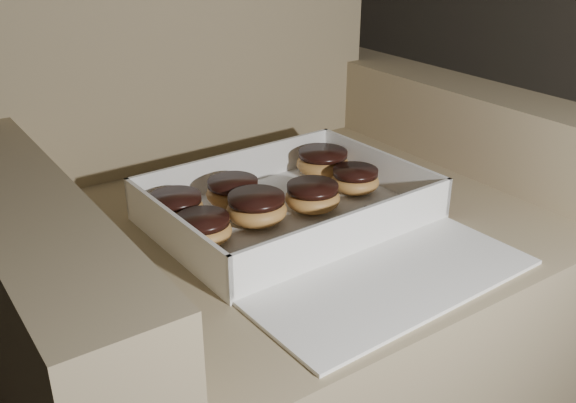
% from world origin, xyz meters
% --- Properties ---
extents(armchair, '(0.86, 0.73, 0.90)m').
position_xyz_m(armchair, '(0.45, -0.20, 0.28)').
color(armchair, '#937E5E').
rests_on(armchair, floor).
extents(bakery_box, '(0.38, 0.44, 0.06)m').
position_xyz_m(bakery_box, '(0.43, -0.32, 0.41)').
color(bakery_box, white).
rests_on(bakery_box, armchair).
extents(donut_a, '(0.07, 0.07, 0.04)m').
position_xyz_m(donut_a, '(0.56, -0.27, 0.43)').
color(donut_a, '#C88746').
rests_on(donut_a, bakery_box).
extents(donut_b, '(0.08, 0.08, 0.04)m').
position_xyz_m(donut_b, '(0.47, -0.29, 0.43)').
color(donut_b, '#C88746').
rests_on(donut_b, bakery_box).
extents(donut_c, '(0.08, 0.08, 0.04)m').
position_xyz_m(donut_c, '(0.38, -0.28, 0.43)').
color(donut_c, '#C88746').
rests_on(donut_c, bakery_box).
extents(donut_d, '(0.09, 0.09, 0.04)m').
position_xyz_m(donut_d, '(0.56, -0.19, 0.43)').
color(donut_d, '#C88746').
rests_on(donut_d, bakery_box).
extents(donut_e, '(0.08, 0.08, 0.04)m').
position_xyz_m(donut_e, '(0.29, -0.29, 0.43)').
color(donut_e, '#C88746').
rests_on(donut_e, bakery_box).
extents(donut_f, '(0.08, 0.08, 0.04)m').
position_xyz_m(donut_f, '(0.38, -0.21, 0.43)').
color(donut_f, '#C88746').
rests_on(donut_f, bakery_box).
extents(donut_g, '(0.08, 0.08, 0.04)m').
position_xyz_m(donut_g, '(0.29, -0.21, 0.43)').
color(donut_g, '#C88746').
rests_on(donut_g, bakery_box).
extents(crumb_a, '(0.01, 0.01, 0.00)m').
position_xyz_m(crumb_a, '(0.53, -0.33, 0.41)').
color(crumb_a, black).
rests_on(crumb_a, bakery_box).
extents(crumb_b, '(0.01, 0.01, 0.00)m').
position_xyz_m(crumb_b, '(0.45, -0.36, 0.41)').
color(crumb_b, black).
rests_on(crumb_b, bakery_box).
extents(crumb_c, '(0.01, 0.01, 0.00)m').
position_xyz_m(crumb_c, '(0.55, -0.38, 0.41)').
color(crumb_c, black).
rests_on(crumb_c, bakery_box).
extents(crumb_d, '(0.01, 0.01, 0.00)m').
position_xyz_m(crumb_d, '(0.28, -0.31, 0.41)').
color(crumb_d, black).
rests_on(crumb_d, bakery_box).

